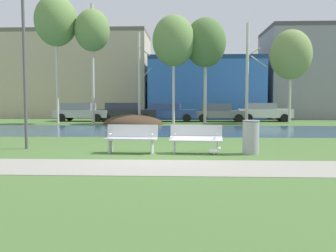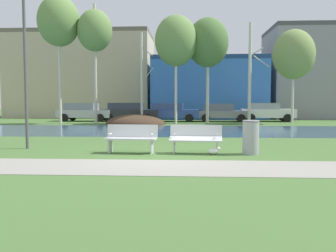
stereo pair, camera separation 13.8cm
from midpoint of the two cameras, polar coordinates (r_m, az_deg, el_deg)
ground_plane at (r=20.25m, az=0.53°, el=-0.58°), size 120.00×120.00×0.00m
paved_path_strip at (r=8.62m, az=-2.10°, el=-6.62°), size 60.00×2.11×0.01m
river_band at (r=19.73m, az=0.47°, el=-0.69°), size 80.00×7.78×0.01m
soil_mound at (r=24.98m, az=-5.80°, el=0.24°), size 4.21×3.58×1.42m
bench_left at (r=11.02m, az=-6.27°, el=-1.89°), size 1.63×0.66×0.87m
bench_right at (r=10.90m, az=4.16°, el=-1.95°), size 1.63×0.66×0.87m
trash_bin at (r=10.98m, az=12.82°, el=-1.68°), size 0.52×0.52×1.03m
seagull at (r=10.63m, az=7.12°, el=-3.97°), size 0.41×0.15×0.25m
streetlamp at (r=13.06m, az=-22.51°, el=14.46°), size 0.32×0.32×6.18m
birch_far_left at (r=27.42m, az=-17.72°, el=15.74°), size 2.98×2.98×9.38m
birch_left at (r=26.63m, az=-12.23°, el=14.68°), size 2.48×2.48×8.53m
birch_center_left at (r=26.78m, az=-4.76°, el=7.81°), size 0.98×1.74×6.73m
birch_center at (r=26.01m, az=0.75°, el=13.51°), size 3.02×3.02×7.75m
birch_center_right at (r=26.78m, az=5.88°, el=13.15°), size 3.00×3.00×7.72m
birch_right at (r=27.16m, az=12.53°, el=8.38°), size 1.54×2.32×7.38m
birch_far_right at (r=27.46m, az=18.98°, el=10.77°), size 2.96×2.96×6.76m
parked_van_nearest_silver at (r=29.85m, az=-13.83°, el=2.25°), size 4.55×2.15×1.49m
parked_sedan_second_dark at (r=28.98m, az=-6.78°, el=2.31°), size 4.84×2.20×1.51m
parked_hatch_third_blue at (r=28.68m, az=-0.08°, el=2.29°), size 4.47×2.28×1.47m
parked_wagon_fourth_grey at (r=28.78m, az=8.07°, el=2.22°), size 4.28×2.32×1.44m
parked_suv_fifth_white at (r=29.83m, az=14.97°, el=2.25°), size 4.32×2.28×1.49m
building_beige_block at (r=38.70m, az=-14.10°, el=7.87°), size 14.36×6.61×8.69m
building_blue_store at (r=35.45m, az=5.78°, el=5.97°), size 10.57×7.77×5.76m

